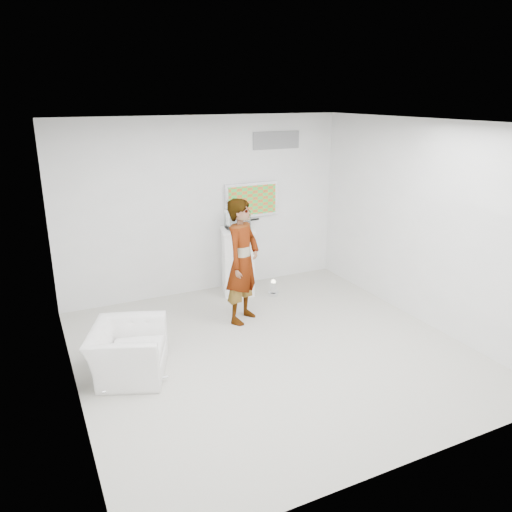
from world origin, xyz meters
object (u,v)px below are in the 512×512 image
armchair (128,351)px  floor_uplight (273,288)px  person (243,261)px  pedestal (238,261)px  tv (251,200)px

armchair → floor_uplight: (2.79, 1.50, -0.18)m
armchair → floor_uplight: 3.17m
person → armchair: (-1.92, -0.84, -0.63)m
person → floor_uplight: bearing=-0.5°
armchair → person: bearing=-44.4°
armchair → floor_uplight: armchair is taller
pedestal → armchair: bearing=-140.6°
tv → person: bearing=-119.9°
person → armchair: person is taller
pedestal → tv: bearing=39.2°
tv → pedestal: size_ratio=0.87×
tv → floor_uplight: (0.07, -0.73, -1.41)m
floor_uplight → person: bearing=-142.8°
person → tv: bearing=22.5°
floor_uplight → armchair: bearing=-151.7°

